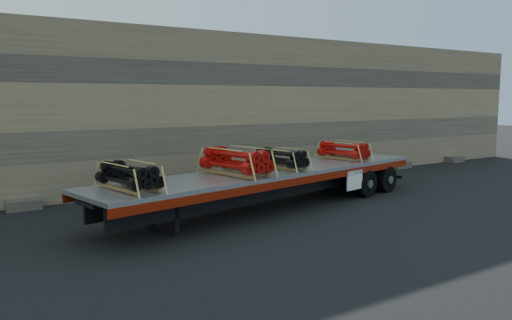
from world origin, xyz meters
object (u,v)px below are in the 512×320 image
at_px(bundle_midrear, 281,159).
at_px(bundle_midfront, 236,162).
at_px(bundle_front, 129,177).
at_px(trailer, 271,189).
at_px(bundle_rear, 344,151).

bearing_deg(bundle_midrear, bundle_midfront, -180.00).
bearing_deg(bundle_midfront, bundle_front, 180.00).
bearing_deg(bundle_front, trailer, 0.00).
xyz_separation_m(bundle_midfront, bundle_rear, (6.02, 1.18, -0.08)).
distance_m(trailer, bundle_midrear, 1.18).
bearing_deg(bundle_midrear, bundle_front, 180.00).
xyz_separation_m(bundle_front, bundle_midrear, (6.19, 1.21, -0.02)).
bearing_deg(bundle_rear, bundle_midfront, 180.00).
height_order(trailer, bundle_front, bundle_front).
relative_size(bundle_midfront, bundle_rear, 1.21).
distance_m(bundle_midrear, bundle_rear, 3.91).
distance_m(trailer, bundle_midfront, 2.07).
distance_m(trailer, bundle_rear, 4.54).
bearing_deg(bundle_front, bundle_midfront, -0.00).
distance_m(bundle_front, bundle_midrear, 6.30).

